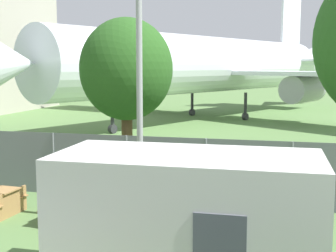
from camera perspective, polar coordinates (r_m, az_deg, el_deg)
name	(u,v)px	position (r m, az deg, el deg)	size (l,w,h in m)	color
perimeter_fence	(127,167)	(15.02, -5.06, -5.04)	(56.07, 0.07, 2.05)	slate
airplane	(210,65)	(37.62, 5.16, 7.40)	(31.19, 38.95, 13.11)	white
portable_cabin	(187,225)	(8.78, 2.39, -12.00)	(4.82, 2.30, 2.66)	silver
picnic_bench_open_grass	(84,208)	(12.85, -10.23, -9.77)	(2.22, 1.74, 0.76)	#A37A47
tree_near_hangar	(126,70)	(17.58, -5.10, 6.83)	(3.47, 3.47, 6.03)	brown
light_mast	(139,60)	(12.19, -3.52, 8.09)	(0.44, 0.44, 7.11)	#99999E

